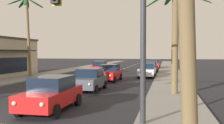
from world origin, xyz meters
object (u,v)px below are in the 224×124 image
sedan_third_in_queue (90,79)px  palm_left_third (27,18)px  sedan_oncoming_far (100,67)px  sedan_fifth_in_queue (110,73)px  palm_right_second (175,21)px  sedan_parked_mid_kerb (147,70)px  sedan_lead_at_stop_bar (52,93)px  traffic_signal_mast (57,5)px  sedan_parked_far_kerb (154,64)px  sedan_parked_nearest_kerb (151,67)px

sedan_third_in_queue → palm_left_third: 14.37m
sedan_oncoming_far → sedan_fifth_in_queue: bearing=-69.7°
sedan_fifth_in_queue → palm_right_second: size_ratio=0.61×
sedan_oncoming_far → sedan_parked_mid_kerb: 8.84m
sedan_oncoming_far → sedan_parked_mid_kerb: same height
sedan_oncoming_far → palm_right_second: palm_right_second is taller
sedan_lead_at_stop_bar → palm_right_second: size_ratio=0.61×
sedan_fifth_in_queue → palm_left_third: palm_left_third is taller
sedan_oncoming_far → sedan_lead_at_stop_bar: bearing=-80.9°
sedan_lead_at_stop_bar → palm_right_second: (6.04, 5.70, 4.06)m
traffic_signal_mast → palm_right_second: size_ratio=1.50×
sedan_parked_far_kerb → palm_right_second: 28.98m
sedan_third_in_queue → sedan_parked_far_kerb: size_ratio=1.00×
sedan_oncoming_far → palm_right_second: bearing=-60.8°
sedan_fifth_in_queue → palm_left_third: bearing=170.7°
sedan_fifth_in_queue → sedan_parked_mid_kerb: same height
traffic_signal_mast → palm_right_second: 8.98m
sedan_parked_far_kerb → palm_right_second: size_ratio=0.61×
sedan_parked_nearest_kerb → sedan_parked_far_kerb: (0.04, 10.10, 0.00)m
sedan_lead_at_stop_bar → sedan_fifth_in_queue: size_ratio=0.99×
palm_left_third → sedan_lead_at_stop_bar: bearing=-55.8°
traffic_signal_mast → sedan_parked_far_kerb: 36.39m
sedan_fifth_in_queue → palm_right_second: palm_right_second is taller
palm_left_third → traffic_signal_mast: bearing=-56.0°
palm_right_second → sedan_parked_mid_kerb: bearing=102.5°
sedan_parked_nearest_kerb → sedan_parked_mid_kerb: bearing=-90.3°
traffic_signal_mast → sedan_oncoming_far: bearing=101.0°
sedan_oncoming_far → sedan_parked_far_kerb: same height
sedan_oncoming_far → sedan_parked_nearest_kerb: bearing=8.7°
sedan_parked_nearest_kerb → palm_left_third: (-13.56, -9.21, 6.04)m
traffic_signal_mast → palm_left_third: (-11.33, 16.80, 2.13)m
sedan_parked_nearest_kerb → palm_right_second: 19.11m
sedan_parked_mid_kerb → palm_left_third: (-13.53, -2.80, 6.04)m
sedan_parked_nearest_kerb → palm_right_second: size_ratio=0.61×
sedan_parked_nearest_kerb → palm_right_second: bearing=-81.9°
traffic_signal_mast → sedan_lead_at_stop_bar: size_ratio=2.47×
traffic_signal_mast → sedan_parked_mid_kerb: (2.20, 19.61, -3.91)m
sedan_third_in_queue → sedan_parked_mid_kerb: size_ratio=1.00×
sedan_lead_at_stop_bar → sedan_fifth_in_queue: 13.33m
sedan_parked_nearest_kerb → sedan_third_in_queue: bearing=-101.3°
traffic_signal_mast → sedan_lead_at_stop_bar: 4.47m
sedan_oncoming_far → sedan_parked_mid_kerb: bearing=-37.0°
sedan_lead_at_stop_bar → sedan_parked_mid_kerb: same height
sedan_fifth_in_queue → sedan_parked_nearest_kerb: 11.40m
sedan_lead_at_stop_bar → sedan_parked_mid_kerb: 18.09m
sedan_third_in_queue → palm_left_third: bearing=140.4°
traffic_signal_mast → sedan_parked_far_kerb: (2.28, 36.11, -3.91)m
sedan_lead_at_stop_bar → sedan_parked_far_kerb: same height
sedan_fifth_in_queue → sedan_lead_at_stop_bar: bearing=-89.6°
sedan_fifth_in_queue → sedan_parked_far_kerb: 21.25m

